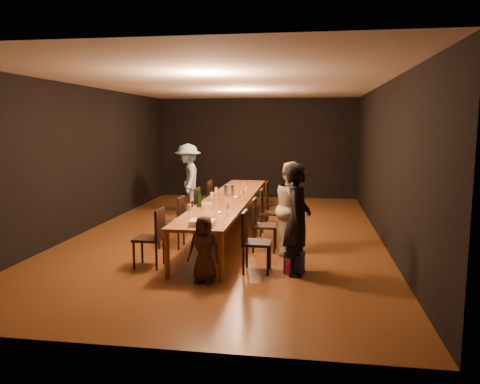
# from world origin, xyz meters

# --- Properties ---
(ground) EXTENTS (10.00, 10.00, 0.00)m
(ground) POSITION_xyz_m (0.00, 0.00, 0.00)
(ground) COLOR #482312
(ground) RESTS_ON ground
(room_shell) EXTENTS (6.04, 10.04, 3.02)m
(room_shell) POSITION_xyz_m (0.00, 0.00, 2.08)
(room_shell) COLOR black
(room_shell) RESTS_ON ground
(table) EXTENTS (0.90, 6.00, 0.75)m
(table) POSITION_xyz_m (0.00, 0.00, 0.70)
(table) COLOR #96522B
(table) RESTS_ON ground
(chair_right_0) EXTENTS (0.42, 0.42, 0.93)m
(chair_right_0) POSITION_xyz_m (0.85, -2.40, 0.47)
(chair_right_0) COLOR black
(chair_right_0) RESTS_ON ground
(chair_right_1) EXTENTS (0.42, 0.42, 0.93)m
(chair_right_1) POSITION_xyz_m (0.85, -1.20, 0.47)
(chair_right_1) COLOR black
(chair_right_1) RESTS_ON ground
(chair_right_2) EXTENTS (0.42, 0.42, 0.93)m
(chair_right_2) POSITION_xyz_m (0.85, 0.00, 0.47)
(chair_right_2) COLOR black
(chair_right_2) RESTS_ON ground
(chair_right_3) EXTENTS (0.42, 0.42, 0.93)m
(chair_right_3) POSITION_xyz_m (0.85, 1.20, 0.47)
(chair_right_3) COLOR black
(chair_right_3) RESTS_ON ground
(chair_left_0) EXTENTS (0.42, 0.42, 0.93)m
(chair_left_0) POSITION_xyz_m (-0.85, -2.40, 0.47)
(chair_left_0) COLOR black
(chair_left_0) RESTS_ON ground
(chair_left_1) EXTENTS (0.42, 0.42, 0.93)m
(chair_left_1) POSITION_xyz_m (-0.85, -1.20, 0.47)
(chair_left_1) COLOR black
(chair_left_1) RESTS_ON ground
(chair_left_2) EXTENTS (0.42, 0.42, 0.93)m
(chair_left_2) POSITION_xyz_m (-0.85, 0.00, 0.47)
(chair_left_2) COLOR black
(chair_left_2) RESTS_ON ground
(chair_left_3) EXTENTS (0.42, 0.42, 0.93)m
(chair_left_3) POSITION_xyz_m (-0.85, 1.20, 0.47)
(chair_left_3) COLOR black
(chair_left_3) RESTS_ON ground
(woman_birthday) EXTENTS (0.45, 0.64, 1.66)m
(woman_birthday) POSITION_xyz_m (1.45, -2.41, 0.83)
(woman_birthday) COLOR black
(woman_birthday) RESTS_ON ground
(woman_tan) EXTENTS (0.63, 0.80, 1.59)m
(woman_tan) POSITION_xyz_m (1.33, -1.24, 0.79)
(woman_tan) COLOR #C5B894
(woman_tan) RESTS_ON ground
(man_blue) EXTENTS (0.95, 1.26, 1.74)m
(man_blue) POSITION_xyz_m (-1.44, 2.20, 0.87)
(man_blue) COLOR #82ADCA
(man_blue) RESTS_ON ground
(child) EXTENTS (0.50, 0.35, 0.95)m
(child) POSITION_xyz_m (0.16, -2.96, 0.48)
(child) COLOR #3C2721
(child) RESTS_ON ground
(gift_bag_red) EXTENTS (0.20, 0.12, 0.23)m
(gift_bag_red) POSITION_xyz_m (1.39, -2.43, 0.12)
(gift_bag_red) COLOR #DC2158
(gift_bag_red) RESTS_ON ground
(gift_bag_blue) EXTENTS (0.32, 0.26, 0.34)m
(gift_bag_blue) POSITION_xyz_m (1.41, -2.40, 0.17)
(gift_bag_blue) COLOR navy
(gift_bag_blue) RESTS_ON ground
(birthday_cake) EXTENTS (0.36, 0.29, 0.08)m
(birthday_cake) POSITION_xyz_m (0.07, -2.67, 0.79)
(birthday_cake) COLOR white
(birthday_cake) RESTS_ON table
(plate_stack) EXTENTS (0.24, 0.24, 0.11)m
(plate_stack) POSITION_xyz_m (-0.14, -1.39, 0.81)
(plate_stack) COLOR white
(plate_stack) RESTS_ON table
(champagne_bottle) EXTENTS (0.09, 0.09, 0.34)m
(champagne_bottle) POSITION_xyz_m (-0.34, -1.16, 0.92)
(champagne_bottle) COLOR black
(champagne_bottle) RESTS_ON table
(ice_bucket) EXTENTS (0.21, 0.21, 0.22)m
(ice_bucket) POSITION_xyz_m (-0.05, 0.31, 0.86)
(ice_bucket) COLOR silver
(ice_bucket) RESTS_ON table
(wineglass_0) EXTENTS (0.06, 0.06, 0.21)m
(wineglass_0) POSITION_xyz_m (-0.27, -2.09, 0.85)
(wineglass_0) COLOR beige
(wineglass_0) RESTS_ON table
(wineglass_1) EXTENTS (0.06, 0.06, 0.21)m
(wineglass_1) POSITION_xyz_m (0.28, -1.79, 0.85)
(wineglass_1) COLOR beige
(wineglass_1) RESTS_ON table
(wineglass_2) EXTENTS (0.06, 0.06, 0.21)m
(wineglass_2) POSITION_xyz_m (-0.20, -0.71, 0.85)
(wineglass_2) COLOR silver
(wineglass_2) RESTS_ON table
(wineglass_3) EXTENTS (0.06, 0.06, 0.21)m
(wineglass_3) POSITION_xyz_m (0.30, -0.21, 0.85)
(wineglass_3) COLOR beige
(wineglass_3) RESTS_ON table
(wineglass_4) EXTENTS (0.06, 0.06, 0.21)m
(wineglass_4) POSITION_xyz_m (-0.26, -0.02, 0.85)
(wineglass_4) COLOR silver
(wineglass_4) RESTS_ON table
(wineglass_5) EXTENTS (0.06, 0.06, 0.21)m
(wineglass_5) POSITION_xyz_m (0.20, 0.89, 0.85)
(wineglass_5) COLOR silver
(wineglass_5) RESTS_ON table
(tealight_near) EXTENTS (0.05, 0.05, 0.03)m
(tealight_near) POSITION_xyz_m (0.15, -1.76, 0.77)
(tealight_near) COLOR #B2B7B2
(tealight_near) RESTS_ON table
(tealight_mid) EXTENTS (0.05, 0.05, 0.03)m
(tealight_mid) POSITION_xyz_m (0.15, -0.07, 0.77)
(tealight_mid) COLOR #B2B7B2
(tealight_mid) RESTS_ON table
(tealight_far) EXTENTS (0.05, 0.05, 0.03)m
(tealight_far) POSITION_xyz_m (0.15, 1.43, 0.77)
(tealight_far) COLOR #B2B7B2
(tealight_far) RESTS_ON table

